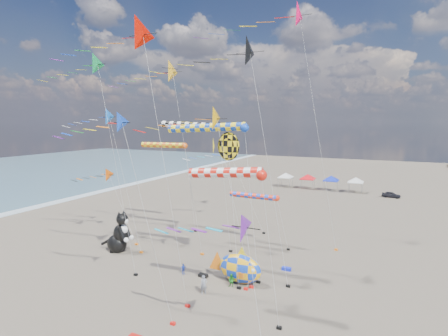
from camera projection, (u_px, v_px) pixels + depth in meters
delta_kite_0 at (218, 234)px, 20.02m from camera, size 8.73×2.00×9.68m
delta_kite_1 at (144, 40)px, 26.78m from camera, size 12.30×2.83×22.63m
delta_kite_2 at (294, 14)px, 39.24m from camera, size 18.31×3.19×28.65m
delta_kite_3 at (90, 67)px, 33.09m from camera, size 11.36×2.18×21.33m
delta_kite_4 at (212, 121)px, 30.96m from camera, size 11.60×2.33×16.27m
delta_kite_5 at (100, 178)px, 43.40m from camera, size 10.61×1.89×9.09m
delta_kite_6 at (100, 119)px, 39.88m from camera, size 11.96×2.15×16.48m
delta_kite_7 at (238, 54)px, 30.82m from camera, size 14.70×2.95×22.40m
delta_kite_8 at (227, 156)px, 47.35m from camera, size 11.35×1.87×11.43m
delta_kite_9 at (165, 75)px, 38.33m from camera, size 12.59×2.64×21.45m
delta_kite_10 at (116, 128)px, 25.68m from camera, size 9.81×1.62×15.58m
windsock_0 at (210, 128)px, 32.44m from camera, size 9.44×0.81×14.62m
windsock_1 at (256, 196)px, 41.40m from camera, size 7.58×0.69×6.35m
windsock_2 at (193, 126)px, 40.04m from camera, size 9.11×0.81×14.77m
windsock_3 at (166, 146)px, 47.73m from camera, size 8.54×0.79×11.98m
windsock_4 at (230, 174)px, 25.26m from camera, size 7.31×0.78×11.48m
angelfish_kite at (226, 147)px, 32.13m from camera, size 3.74×3.02×13.83m
cat_inflatable at (118, 231)px, 39.65m from camera, size 3.68×1.94×4.88m
fish_inflatable at (239, 268)px, 32.01m from camera, size 5.48×2.01×3.53m
person_adult at (204, 285)px, 30.05m from camera, size 0.71×0.71×1.66m
child_green at (232, 281)px, 31.28m from camera, size 0.63×0.51×1.24m
child_blue at (183, 269)px, 33.99m from camera, size 0.59×0.64×1.06m
kite_bag_0 at (286, 269)px, 34.93m from camera, size 0.90×0.44×0.30m
kite_bag_3 at (203, 275)px, 33.42m from camera, size 0.90×0.44×0.30m
tent_row at (319, 176)px, 75.94m from camera, size 19.20×4.20×3.80m
parked_car at (391, 195)px, 68.37m from camera, size 3.54×1.82×1.15m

